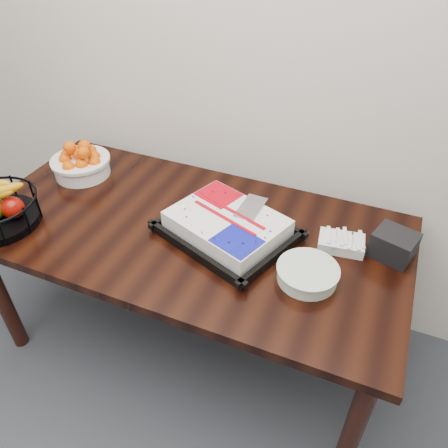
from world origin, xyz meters
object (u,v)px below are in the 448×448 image
at_px(table, 189,242).
at_px(cake_tray, 227,226).
at_px(plate_stack, 307,274).
at_px(tangerine_bowl, 80,160).
at_px(napkin_box, 394,245).

distance_m(table, cake_tray, 0.22).
distance_m(table, plate_stack, 0.56).
relative_size(tangerine_bowl, plate_stack, 1.24).
height_order(table, tangerine_bowl, tangerine_bowl).
bearing_deg(table, napkin_box, 10.48).
bearing_deg(plate_stack, table, 169.12).
height_order(table, cake_tray, cake_tray).
bearing_deg(cake_tray, napkin_box, 11.99).
xyz_separation_m(table, tangerine_bowl, (-0.66, 0.17, 0.16)).
relative_size(table, tangerine_bowl, 6.42).
bearing_deg(tangerine_bowl, table, -14.53).
height_order(cake_tray, plate_stack, cake_tray).
xyz_separation_m(table, plate_stack, (0.53, -0.10, 0.11)).
height_order(table, napkin_box, napkin_box).
distance_m(plate_stack, napkin_box, 0.37).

